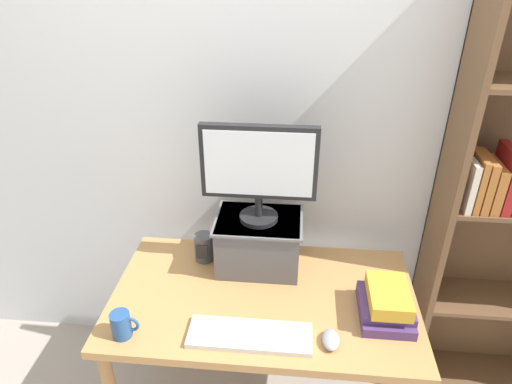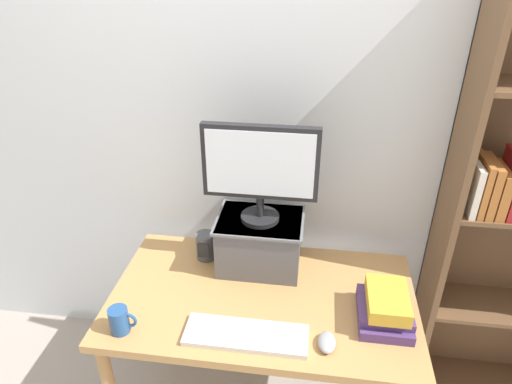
# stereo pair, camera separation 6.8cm
# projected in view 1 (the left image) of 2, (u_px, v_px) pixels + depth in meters

# --- Properties ---
(back_wall) EXTENTS (7.00, 0.08, 2.60)m
(back_wall) POSITION_uv_depth(u_px,v_px,m) (274.00, 124.00, 2.04)
(back_wall) COLOR silver
(back_wall) RESTS_ON ground_plane
(desk) EXTENTS (1.25, 0.72, 0.74)m
(desk) POSITION_uv_depth(u_px,v_px,m) (263.00, 310.00, 1.92)
(desk) COLOR #B7844C
(desk) RESTS_ON ground_plane
(riser_box) EXTENTS (0.37, 0.28, 0.24)m
(riser_box) POSITION_uv_depth(u_px,v_px,m) (259.00, 241.00, 2.00)
(riser_box) COLOR #515156
(riser_box) RESTS_ON desk
(computer_monitor) EXTENTS (0.47, 0.16, 0.42)m
(computer_monitor) POSITION_uv_depth(u_px,v_px,m) (259.00, 168.00, 1.82)
(computer_monitor) COLOR black
(computer_monitor) RESTS_ON riser_box
(keyboard) EXTENTS (0.45, 0.15, 0.02)m
(keyboard) POSITION_uv_depth(u_px,v_px,m) (250.00, 335.00, 1.67)
(keyboard) COLOR silver
(keyboard) RESTS_ON desk
(computer_mouse) EXTENTS (0.06, 0.10, 0.04)m
(computer_mouse) POSITION_uv_depth(u_px,v_px,m) (331.00, 340.00, 1.64)
(computer_mouse) COLOR #99999E
(computer_mouse) RESTS_ON desk
(book_stack) EXTENTS (0.20, 0.26, 0.13)m
(book_stack) POSITION_uv_depth(u_px,v_px,m) (386.00, 303.00, 1.75)
(book_stack) COLOR #4C336B
(book_stack) RESTS_ON desk
(coffee_mug) EXTENTS (0.11, 0.07, 0.10)m
(coffee_mug) POSITION_uv_depth(u_px,v_px,m) (122.00, 325.00, 1.66)
(coffee_mug) COLOR #234C84
(coffee_mug) RESTS_ON desk
(desk_speaker) EXTENTS (0.09, 0.09, 0.13)m
(desk_speaker) POSITION_uv_depth(u_px,v_px,m) (204.00, 247.00, 2.06)
(desk_speaker) COLOR #4C4C51
(desk_speaker) RESTS_ON desk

